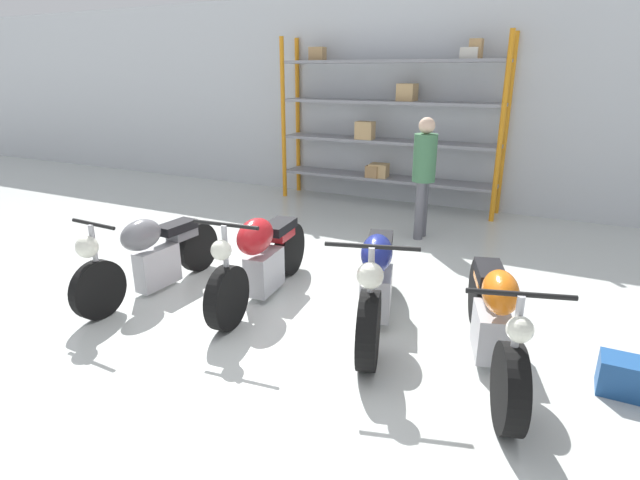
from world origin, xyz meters
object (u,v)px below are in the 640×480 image
at_px(motorcycle_grey, 151,254).
at_px(motorcycle_blue, 376,281).
at_px(toolbox, 631,378).
at_px(person_browsing, 424,169).
at_px(shelving_rack, 388,120).
at_px(motorcycle_orange, 494,319).
at_px(motorcycle_red, 261,258).

distance_m(motorcycle_grey, motorcycle_blue, 2.44).
distance_m(motorcycle_blue, toolbox, 2.11).
relative_size(person_browsing, toolbox, 3.88).
distance_m(shelving_rack, motorcycle_grey, 4.96).
bearing_deg(toolbox, motorcycle_orange, -176.90).
bearing_deg(toolbox, motorcycle_blue, 174.72).
height_order(motorcycle_blue, person_browsing, person_browsing).
relative_size(motorcycle_red, motorcycle_orange, 0.97).
xyz_separation_m(motorcycle_grey, motorcycle_blue, (2.41, 0.39, 0.00)).
bearing_deg(motorcycle_orange, person_browsing, -171.04).
height_order(shelving_rack, motorcycle_orange, shelving_rack).
height_order(motorcycle_red, motorcycle_orange, motorcycle_red).
xyz_separation_m(motorcycle_grey, motorcycle_orange, (3.50, 0.14, -0.02)).
xyz_separation_m(motorcycle_red, person_browsing, (0.93, 2.74, 0.56)).
height_order(shelving_rack, motorcycle_red, shelving_rack).
height_order(person_browsing, toolbox, person_browsing).
bearing_deg(toolbox, motorcycle_red, 176.32).
distance_m(motorcycle_red, person_browsing, 2.95).
distance_m(motorcycle_blue, motorcycle_orange, 1.11).
xyz_separation_m(shelving_rack, toolbox, (3.54, -4.55, -1.35)).
bearing_deg(motorcycle_grey, motorcycle_orange, 94.81).
bearing_deg(motorcycle_red, motorcycle_grey, -76.19).
distance_m(shelving_rack, toolbox, 5.92).
distance_m(motorcycle_red, motorcycle_orange, 2.38).
height_order(motorcycle_grey, motorcycle_blue, motorcycle_blue).
bearing_deg(motorcycle_blue, person_browsing, 171.11).
bearing_deg(motorcycle_red, person_browsing, 155.06).
height_order(motorcycle_grey, motorcycle_red, motorcycle_red).
distance_m(motorcycle_red, motorcycle_blue, 1.28).
bearing_deg(motorcycle_blue, motorcycle_orange, 61.20).
relative_size(motorcycle_orange, toolbox, 4.79).
xyz_separation_m(motorcycle_orange, toolbox, (1.00, 0.05, -0.28)).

